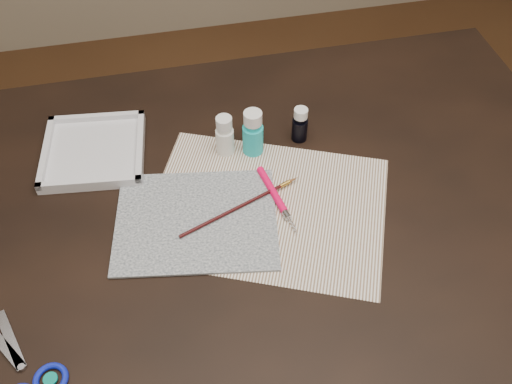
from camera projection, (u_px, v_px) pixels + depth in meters
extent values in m
cube|color=#422614|center=(256.00, 381.00, 1.60)|extent=(3.50, 3.50, 0.02)
cube|color=black|center=(256.00, 313.00, 1.30)|extent=(1.30, 0.90, 0.75)
cube|color=white|center=(267.00, 207.00, 1.02)|extent=(0.51, 0.46, 0.00)
cube|color=black|center=(196.00, 220.00, 1.00)|extent=(0.31, 0.27, 0.00)
cylinder|color=white|center=(225.00, 135.00, 1.09)|extent=(0.04, 0.04, 0.09)
cylinder|color=#1DC3C9|center=(253.00, 133.00, 1.08)|extent=(0.04, 0.04, 0.10)
cylinder|color=black|center=(300.00, 124.00, 1.11)|extent=(0.04, 0.04, 0.08)
cube|color=silver|center=(94.00, 150.00, 1.10)|extent=(0.21, 0.21, 0.02)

